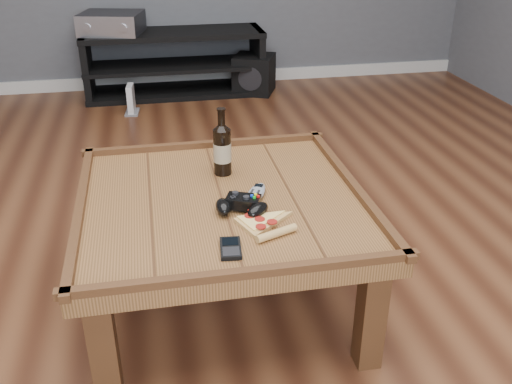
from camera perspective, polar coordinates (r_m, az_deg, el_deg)
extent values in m
plane|color=#402012|center=(2.27, -3.13, -10.77)|extent=(6.00, 6.00, 0.00)
cube|color=silver|center=(4.96, -8.18, 11.07)|extent=(5.00, 0.02, 0.10)
cube|color=#523317|center=(2.04, -3.42, -1.38)|extent=(1.00, 1.00, 0.06)
cube|color=#3C1E10|center=(1.82, -14.97, -15.08)|extent=(0.08, 0.08, 0.39)
cube|color=#3C1E10|center=(1.92, 11.41, -12.04)|extent=(0.08, 0.08, 0.39)
cube|color=#3C1E10|center=(2.51, -14.17, -2.26)|extent=(0.08, 0.08, 0.39)
cube|color=#3C1E10|center=(2.58, 4.68, -0.59)|extent=(0.08, 0.08, 0.39)
cube|color=#3C1E10|center=(2.46, -5.02, 4.78)|extent=(1.03, 0.03, 0.03)
cube|color=#3C1E10|center=(1.61, -1.04, -8.13)|extent=(1.03, 0.03, 0.03)
cube|color=#3C1E10|center=(2.13, 9.60, 0.83)|extent=(0.03, 1.03, 0.03)
cube|color=#3C1E10|center=(2.02, -17.19, -1.51)|extent=(0.03, 1.03, 0.03)
cube|color=black|center=(4.62, -8.34, 15.40)|extent=(1.40, 0.45, 0.04)
cube|color=black|center=(4.68, -8.13, 12.40)|extent=(1.40, 0.45, 0.03)
cube|color=black|center=(4.74, -7.97, 9.95)|extent=(1.40, 0.45, 0.04)
cube|color=black|center=(4.69, -16.50, 11.87)|extent=(0.05, 0.44, 0.50)
cube|color=black|center=(4.75, 0.14, 13.14)|extent=(0.05, 0.44, 0.50)
cylinder|color=black|center=(2.17, -3.39, 4.02)|extent=(0.07, 0.07, 0.18)
cone|color=black|center=(2.14, -3.46, 6.62)|extent=(0.07, 0.07, 0.03)
cylinder|color=black|center=(2.12, -3.49, 7.42)|extent=(0.03, 0.03, 0.06)
cylinder|color=black|center=(2.11, -3.51, 8.26)|extent=(0.03, 0.03, 0.01)
cylinder|color=tan|center=(2.17, -3.39, 4.02)|extent=(0.07, 0.07, 0.07)
cube|color=black|center=(1.94, -1.29, -0.99)|extent=(0.13, 0.11, 0.04)
ellipsoid|color=black|center=(1.92, -3.31, -1.47)|extent=(0.05, 0.10, 0.05)
ellipsoid|color=black|center=(1.89, 0.20, -1.82)|extent=(0.10, 0.10, 0.05)
cylinder|color=black|center=(1.95, -2.08, -0.13)|extent=(0.02, 0.02, 0.01)
cylinder|color=black|center=(1.92, -0.99, -0.57)|extent=(0.02, 0.02, 0.01)
cylinder|color=yellow|center=(1.94, -0.04, -0.27)|extent=(0.01, 0.01, 0.01)
cylinder|color=red|center=(1.93, 0.21, -0.44)|extent=(0.01, 0.01, 0.01)
cylinder|color=#0C33CC|center=(1.93, -0.42, -0.38)|extent=(0.01, 0.01, 0.01)
cylinder|color=#0C9919|center=(1.92, -0.17, -0.56)|extent=(0.01, 0.01, 0.01)
cylinder|color=tan|center=(1.79, 2.05, -4.14)|extent=(0.14, 0.08, 0.03)
cylinder|color=maroon|center=(1.81, 0.49, -3.47)|extent=(0.03, 0.03, 0.00)
cylinder|color=maroon|center=(1.84, 1.62, -3.00)|extent=(0.03, 0.03, 0.00)
cylinder|color=maroon|center=(1.85, 0.38, -2.71)|extent=(0.03, 0.03, 0.00)
cylinder|color=maroon|center=(1.87, -0.65, -2.37)|extent=(0.03, 0.03, 0.00)
cylinder|color=maroon|center=(1.90, -0.34, -1.81)|extent=(0.03, 0.03, 0.00)
cube|color=black|center=(1.72, -2.55, -5.65)|extent=(0.07, 0.12, 0.01)
cube|color=black|center=(1.74, -2.61, -4.95)|extent=(0.05, 0.05, 0.00)
cube|color=black|center=(1.70, -2.51, -5.95)|extent=(0.05, 0.05, 0.00)
ellipsoid|color=#8F949C|center=(2.01, -0.08, -0.27)|extent=(0.13, 0.19, 0.03)
cube|color=black|center=(2.05, 0.28, 0.66)|extent=(0.04, 0.03, 0.00)
cube|color=black|center=(2.00, -0.20, -0.18)|extent=(0.06, 0.07, 0.00)
cube|color=black|center=(4.61, -14.23, 16.07)|extent=(0.52, 0.46, 0.15)
cube|color=silver|center=(4.44, -14.88, 15.61)|extent=(0.43, 0.12, 0.15)
cylinder|color=silver|center=(4.47, -16.60, 15.48)|extent=(0.06, 0.03, 0.06)
cylinder|color=silver|center=(4.39, -13.20, 15.68)|extent=(0.06, 0.03, 0.06)
cube|color=black|center=(4.70, -0.19, 11.72)|extent=(0.40, 0.40, 0.30)
cylinder|color=black|center=(4.56, -0.61, 11.23)|extent=(0.18, 0.08, 0.19)
cube|color=gray|center=(4.34, -12.26, 7.81)|extent=(0.11, 0.18, 0.01)
cube|color=white|center=(4.30, -12.40, 9.14)|extent=(0.06, 0.15, 0.20)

